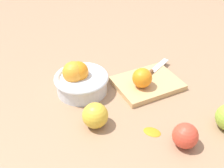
{
  "coord_description": "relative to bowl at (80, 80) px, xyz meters",
  "views": [
    {
      "loc": [
        -0.32,
        -0.63,
        0.58
      ],
      "look_at": [
        -0.06,
        0.06,
        0.04
      ],
      "focal_mm": 44.27,
      "sensor_mm": 36.0,
      "label": 1
    }
  ],
  "objects": [
    {
      "name": "ground_plane",
      "position": [
        0.16,
        -0.12,
        -0.04
      ],
      "size": [
        2.4,
        2.4,
        0.0
      ],
      "primitive_type": "plane",
      "color": "#997556"
    },
    {
      "name": "bowl",
      "position": [
        0.0,
        0.0,
        0.0
      ],
      "size": [
        0.18,
        0.18,
        0.11
      ],
      "color": "silver",
      "rests_on": "ground_plane"
    },
    {
      "name": "apple_front_left",
      "position": [
        -0.0,
        -0.18,
        -0.01
      ],
      "size": [
        0.08,
        0.08,
        0.08
      ],
      "primitive_type": "sphere",
      "color": "gold",
      "rests_on": "ground_plane"
    },
    {
      "name": "citrus_peel",
      "position": [
        0.14,
        -0.26,
        -0.04
      ],
      "size": [
        0.06,
        0.06,
        0.01
      ],
      "primitive_type": "ellipsoid",
      "rotation": [
        0.0,
        0.0,
        2.32
      ],
      "color": "orange",
      "rests_on": "ground_plane"
    },
    {
      "name": "apple_front_right",
      "position": [
        0.2,
        -0.33,
        -0.01
      ],
      "size": [
        0.07,
        0.07,
        0.07
      ],
      "primitive_type": "sphere",
      "color": "#D6422D",
      "rests_on": "ground_plane"
    },
    {
      "name": "cutting_board",
      "position": [
        0.23,
        -0.05,
        -0.03
      ],
      "size": [
        0.24,
        0.19,
        0.02
      ],
      "primitive_type": "cube",
      "rotation": [
        0.0,
        0.0,
        0.11
      ],
      "color": "tan",
      "rests_on": "ground_plane"
    },
    {
      "name": "orange_on_board",
      "position": [
        0.19,
        -0.07,
        0.01
      ],
      "size": [
        0.07,
        0.07,
        0.07
      ],
      "primitive_type": "sphere",
      "color": "orange",
      "rests_on": "cutting_board"
    },
    {
      "name": "knife",
      "position": [
        0.28,
        -0.0,
        -0.02
      ],
      "size": [
        0.14,
        0.1,
        0.01
      ],
      "color": "silver",
      "rests_on": "cutting_board"
    }
  ]
}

